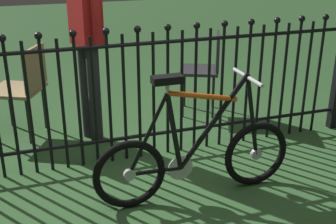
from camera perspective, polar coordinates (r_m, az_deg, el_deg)
name	(u,v)px	position (r m, az deg, el deg)	size (l,w,h in m)	color
ground_plane	(161,193)	(3.25, -0.86, -10.41)	(20.00, 20.00, 0.00)	#366432
iron_fence	(130,92)	(3.51, -4.90, 2.61)	(3.93, 0.07, 1.15)	black
bicycle	(196,156)	(3.08, 3.59, -5.73)	(1.45, 0.40, 0.92)	black
chair_charcoal	(207,65)	(4.51, 5.02, 6.11)	(0.51, 0.51, 0.84)	black
chair_tan	(24,83)	(4.16, -18.21, 3.55)	(0.58, 0.58, 0.84)	black
person_visitor	(86,24)	(3.80, -10.63, 11.17)	(0.26, 0.46, 1.74)	#2D2D33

